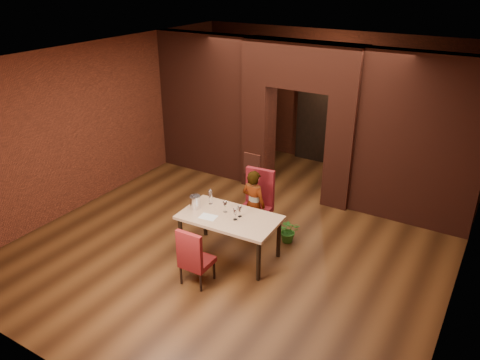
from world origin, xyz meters
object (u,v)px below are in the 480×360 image
object	(u,v)px
wine_glass_b	(240,211)
water_bottle	(210,197)
chair_far	(255,204)
wine_glass_a	(225,207)
wine_bucket	(195,202)
dining_table	(230,236)
person_seated	(254,204)
chair_near	(197,255)
potted_plant	(289,231)
wine_glass_c	(235,214)

from	to	relation	value
wine_glass_b	water_bottle	bearing A→B (deg)	169.43
chair_far	wine_glass_a	world-z (taller)	chair_far
wine_bucket	water_bottle	bearing A→B (deg)	62.82
dining_table	wine_bucket	bearing A→B (deg)	-177.81
person_seated	water_bottle	bearing A→B (deg)	52.71
chair_near	wine_glass_a	bearing A→B (deg)	-85.27
chair_near	person_seated	xyz separation A→B (m)	(0.07, 1.63, 0.17)
dining_table	person_seated	world-z (taller)	person_seated
chair_far	wine_glass_a	distance (m)	0.85
chair_far	potted_plant	world-z (taller)	chair_far
wine_glass_b	dining_table	bearing A→B (deg)	-151.39
dining_table	person_seated	xyz separation A→B (m)	(0.02, 0.77, 0.27)
wine_glass_a	wine_glass_b	bearing A→B (deg)	-1.02
wine_glass_a	wine_glass_c	distance (m)	0.31
person_seated	potted_plant	xyz separation A→B (m)	(0.64, 0.16, -0.43)
wine_glass_b	water_bottle	distance (m)	0.68
person_seated	wine_glass_c	bearing A→B (deg)	104.80
dining_table	potted_plant	world-z (taller)	dining_table
dining_table	wine_glass_b	distance (m)	0.51
chair_far	wine_glass_b	size ratio (longest dim) A/B	6.06
dining_table	wine_glass_a	xyz separation A→B (m)	(-0.14, 0.09, 0.48)
chair_far	chair_near	xyz separation A→B (m)	(-0.03, -1.75, -0.11)
chair_far	water_bottle	size ratio (longest dim) A/B	4.29
wine_glass_a	potted_plant	bearing A→B (deg)	46.39
dining_table	water_bottle	xyz separation A→B (m)	(-0.52, 0.21, 0.52)
dining_table	chair_near	xyz separation A→B (m)	(-0.04, -0.86, 0.10)
wine_glass_a	chair_far	bearing A→B (deg)	81.46
wine_glass_b	chair_far	bearing A→B (deg)	102.01
chair_near	wine_bucket	size ratio (longest dim) A/B	4.28
dining_table	potted_plant	bearing A→B (deg)	52.12
wine_bucket	water_bottle	distance (m)	0.29
wine_glass_a	person_seated	bearing A→B (deg)	76.74
wine_bucket	water_bottle	size ratio (longest dim) A/B	0.81
wine_glass_b	wine_glass_c	bearing A→B (deg)	-95.01
wine_glass_c	potted_plant	distance (m)	1.27
wine_bucket	chair_near	bearing A→B (deg)	-53.21
wine_glass_b	potted_plant	size ratio (longest dim) A/B	0.45
water_bottle	potted_plant	size ratio (longest dim) A/B	0.63
chair_near	wine_glass_a	distance (m)	1.03
dining_table	wine_glass_c	xyz separation A→B (m)	(0.14, -0.04, 0.48)
chair_far	wine_bucket	world-z (taller)	chair_far
chair_near	wine_bucket	distance (m)	1.08
chair_near	wine_bucket	bearing A→B (deg)	-54.17
wine_glass_a	wine_glass_b	distance (m)	0.29
wine_glass_b	water_bottle	size ratio (longest dim) A/B	0.71
dining_table	wine_glass_b	xyz separation A→B (m)	(0.15, 0.08, 0.48)
chair_near	water_bottle	distance (m)	1.24
wine_glass_a	potted_plant	distance (m)	1.32
water_bottle	wine_glass_b	bearing A→B (deg)	-10.57
wine_glass_b	chair_near	bearing A→B (deg)	-101.74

